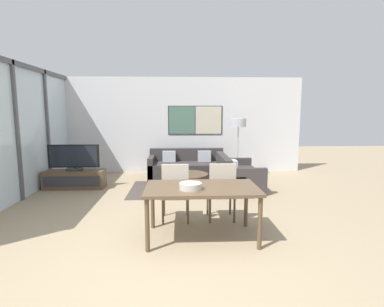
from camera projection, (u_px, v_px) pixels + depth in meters
The scene contains 14 objects.
ground_plane at pixel (176, 266), 3.52m from camera, with size 24.00×24.00×0.00m, color #9E896B.
wall_back at pixel (178, 125), 8.88m from camera, with size 7.41×0.09×2.80m.
window_wall_left at pixel (15, 125), 5.94m from camera, with size 0.07×5.61×2.80m.
area_rug at pixel (188, 189), 7.01m from camera, with size 2.71×1.69×0.01m.
tv_console at pixel (75, 179), 7.08m from camera, with size 1.38×0.48×0.43m.
television at pixel (74, 158), 7.01m from camera, with size 1.18×0.20×0.61m.
sofa_main at pixel (187, 168), 8.24m from camera, with size 2.07×0.91×0.77m.
sofa_side at pixel (236, 177), 7.13m from camera, with size 0.91×1.57×0.77m.
coffee_table at pixel (188, 178), 6.97m from camera, with size 0.92×0.92×0.37m.
dining_table at pixel (202, 192), 4.22m from camera, with size 1.58×0.92×0.75m.
dining_chair_left at pixel (175, 190), 4.87m from camera, with size 0.46×0.46×0.98m.
dining_chair_centre at pixel (221, 189), 4.92m from camera, with size 0.46×0.46×0.98m.
fruit_bowl at pixel (191, 186), 4.06m from camera, with size 0.31×0.31×0.09m.
floor_lamp at pixel (238, 126), 8.04m from camera, with size 0.42×0.42×1.62m.
Camera 1 is at (0.04, -3.31, 1.80)m, focal length 28.00 mm.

